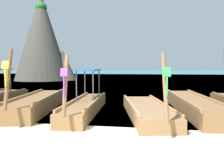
% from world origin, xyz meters
% --- Properties ---
extents(ground, '(120.00, 120.00, 0.00)m').
position_xyz_m(ground, '(0.00, 0.00, 0.00)').
color(ground, beige).
extents(sea_water, '(120.00, 120.00, 0.00)m').
position_xyz_m(sea_water, '(0.00, 61.95, 0.00)').
color(sea_water, teal).
rests_on(sea_water, ground).
extents(longtail_boat_yellow_ribbon, '(2.25, 6.16, 2.52)m').
position_xyz_m(longtail_boat_yellow_ribbon, '(-3.39, 4.15, 0.33)').
color(longtail_boat_yellow_ribbon, brown).
rests_on(longtail_boat_yellow_ribbon, ground).
extents(longtail_boat_violet_ribbon, '(1.41, 5.94, 2.31)m').
position_xyz_m(longtail_boat_violet_ribbon, '(-1.14, 3.97, 0.32)').
color(longtail_boat_violet_ribbon, brown).
rests_on(longtail_boat_violet_ribbon, ground).
extents(longtail_boat_green_ribbon, '(2.35, 5.65, 2.34)m').
position_xyz_m(longtail_boat_green_ribbon, '(1.42, 3.69, 0.25)').
color(longtail_boat_green_ribbon, olive).
rests_on(longtail_boat_green_ribbon, ground).
extents(longtail_boat_turquoise_ribbon, '(1.79, 7.12, 2.65)m').
position_xyz_m(longtail_boat_turquoise_ribbon, '(3.39, 5.01, 0.30)').
color(longtail_boat_turquoise_ribbon, brown).
rests_on(longtail_boat_turquoise_ribbon, ground).
extents(karst_rock, '(8.94, 7.99, 12.89)m').
position_xyz_m(karst_rock, '(-14.10, 26.68, 6.11)').
color(karst_rock, '#47443D').
rests_on(karst_rock, ground).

